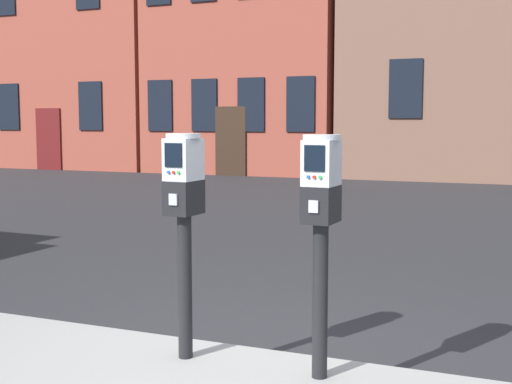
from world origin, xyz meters
name	(u,v)px	position (x,y,z in m)	size (l,w,h in m)	color
ground_plane	(253,380)	(0.00, 0.00, 0.00)	(160.00, 160.00, 0.00)	#28282B
parking_meter_near_kerb	(184,205)	(-0.41, -0.14, 1.12)	(0.23, 0.26, 1.42)	black
parking_meter_twin_adjacent	(321,212)	(0.48, -0.14, 1.12)	(0.23, 0.26, 1.42)	black
townhouse_orange_brick	(91,6)	(-13.69, 17.36, 5.90)	(6.88, 5.15, 11.79)	brown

